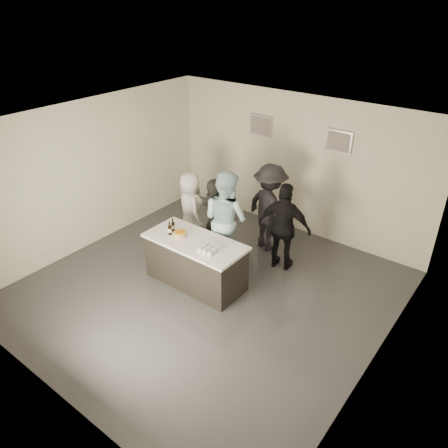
{
  "coord_description": "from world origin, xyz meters",
  "views": [
    {
      "loc": [
        4.12,
        -4.84,
        4.87
      ],
      "look_at": [
        0.0,
        0.5,
        1.15
      ],
      "focal_mm": 35.0,
      "sensor_mm": 36.0,
      "label": 1
    }
  ],
  "objects_px": {
    "beer_bottle_b": "(170,228)",
    "person_main_black": "(216,220)",
    "person_guest_right": "(284,227)",
    "bar_counter": "(196,262)",
    "person_main_blue": "(226,219)",
    "person_guest_back": "(270,208)",
    "cake": "(180,234)",
    "beer_bottle_a": "(173,225)",
    "person_guest_left": "(190,208)"
  },
  "relations": [
    {
      "from": "person_main_blue",
      "to": "person_guest_back",
      "type": "xyz_separation_m",
      "value": [
        0.34,
        1.01,
        -0.06
      ]
    },
    {
      "from": "person_main_blue",
      "to": "person_guest_back",
      "type": "height_order",
      "value": "person_main_blue"
    },
    {
      "from": "bar_counter",
      "to": "person_guest_right",
      "type": "xyz_separation_m",
      "value": [
        0.99,
        1.41,
        0.43
      ]
    },
    {
      "from": "cake",
      "to": "beer_bottle_a",
      "type": "height_order",
      "value": "beer_bottle_a"
    },
    {
      "from": "bar_counter",
      "to": "person_main_black",
      "type": "distance_m",
      "value": 1.02
    },
    {
      "from": "person_main_black",
      "to": "person_guest_right",
      "type": "xyz_separation_m",
      "value": [
        1.23,
        0.51,
        0.02
      ]
    },
    {
      "from": "person_main_blue",
      "to": "person_guest_left",
      "type": "xyz_separation_m",
      "value": [
        -1.11,
        0.23,
        -0.2
      ]
    },
    {
      "from": "person_guest_right",
      "to": "person_main_black",
      "type": "bearing_deg",
      "value": 11.94
    },
    {
      "from": "person_guest_right",
      "to": "person_guest_back",
      "type": "bearing_deg",
      "value": -46.89
    },
    {
      "from": "person_main_black",
      "to": "cake",
      "type": "bearing_deg",
      "value": 91.47
    },
    {
      "from": "cake",
      "to": "person_guest_left",
      "type": "xyz_separation_m",
      "value": [
        -0.75,
        1.12,
        -0.16
      ]
    },
    {
      "from": "cake",
      "to": "person_main_black",
      "type": "distance_m",
      "value": 0.94
    },
    {
      "from": "bar_counter",
      "to": "person_main_blue",
      "type": "bearing_deg",
      "value": 87.54
    },
    {
      "from": "cake",
      "to": "beer_bottle_b",
      "type": "relative_size",
      "value": 0.87
    },
    {
      "from": "person_guest_right",
      "to": "bar_counter",
      "type": "bearing_deg",
      "value": 44.44
    },
    {
      "from": "beer_bottle_b",
      "to": "person_guest_left",
      "type": "relative_size",
      "value": 0.17
    },
    {
      "from": "beer_bottle_b",
      "to": "person_guest_right",
      "type": "height_order",
      "value": "person_guest_right"
    },
    {
      "from": "person_main_blue",
      "to": "person_guest_left",
      "type": "bearing_deg",
      "value": -5.04
    },
    {
      "from": "bar_counter",
      "to": "beer_bottle_b",
      "type": "bearing_deg",
      "value": -167.77
    },
    {
      "from": "bar_counter",
      "to": "person_guest_right",
      "type": "distance_m",
      "value": 1.77
    },
    {
      "from": "person_main_black",
      "to": "person_guest_right",
      "type": "distance_m",
      "value": 1.33
    },
    {
      "from": "beer_bottle_b",
      "to": "person_guest_right",
      "type": "xyz_separation_m",
      "value": [
        1.49,
        1.52,
        -0.15
      ]
    },
    {
      "from": "person_main_blue",
      "to": "person_guest_right",
      "type": "relative_size",
      "value": 1.11
    },
    {
      "from": "beer_bottle_b",
      "to": "person_guest_back",
      "type": "bearing_deg",
      "value": 65.99
    },
    {
      "from": "person_main_blue",
      "to": "person_guest_back",
      "type": "bearing_deg",
      "value": -101.84
    },
    {
      "from": "beer_bottle_b",
      "to": "cake",
      "type": "bearing_deg",
      "value": 21.26
    },
    {
      "from": "beer_bottle_b",
      "to": "person_main_blue",
      "type": "bearing_deg",
      "value": 60.76
    },
    {
      "from": "bar_counter",
      "to": "person_main_blue",
      "type": "distance_m",
      "value": 1.0
    },
    {
      "from": "beer_bottle_b",
      "to": "person_main_blue",
      "type": "xyz_separation_m",
      "value": [
        0.54,
        0.96,
        -0.05
      ]
    },
    {
      "from": "person_guest_right",
      "to": "person_guest_back",
      "type": "distance_m",
      "value": 0.76
    },
    {
      "from": "bar_counter",
      "to": "person_guest_right",
      "type": "height_order",
      "value": "person_guest_right"
    },
    {
      "from": "person_main_blue",
      "to": "person_guest_right",
      "type": "distance_m",
      "value": 1.11
    },
    {
      "from": "beer_bottle_b",
      "to": "person_guest_back",
      "type": "relative_size",
      "value": 0.14
    },
    {
      "from": "person_main_black",
      "to": "person_guest_left",
      "type": "distance_m",
      "value": 0.85
    },
    {
      "from": "bar_counter",
      "to": "cake",
      "type": "bearing_deg",
      "value": -173.36
    },
    {
      "from": "cake",
      "to": "person_guest_right",
      "type": "bearing_deg",
      "value": 47.94
    },
    {
      "from": "bar_counter",
      "to": "beer_bottle_b",
      "type": "relative_size",
      "value": 7.15
    },
    {
      "from": "bar_counter",
      "to": "person_main_black",
      "type": "relative_size",
      "value": 1.08
    },
    {
      "from": "bar_counter",
      "to": "person_guest_back",
      "type": "bearing_deg",
      "value": 78.59
    },
    {
      "from": "beer_bottle_a",
      "to": "person_guest_left",
      "type": "bearing_deg",
      "value": 116.39
    },
    {
      "from": "beer_bottle_a",
      "to": "person_main_black",
      "type": "height_order",
      "value": "person_main_black"
    },
    {
      "from": "cake",
      "to": "beer_bottle_b",
      "type": "bearing_deg",
      "value": -158.74
    },
    {
      "from": "beer_bottle_b",
      "to": "person_main_black",
      "type": "height_order",
      "value": "person_main_black"
    },
    {
      "from": "beer_bottle_b",
      "to": "person_main_blue",
      "type": "height_order",
      "value": "person_main_blue"
    },
    {
      "from": "beer_bottle_a",
      "to": "person_guest_left",
      "type": "xyz_separation_m",
      "value": [
        -0.53,
        1.06,
        -0.25
      ]
    },
    {
      "from": "person_main_blue",
      "to": "beer_bottle_a",
      "type": "bearing_deg",
      "value": 61.86
    },
    {
      "from": "beer_bottle_b",
      "to": "person_main_black",
      "type": "xyz_separation_m",
      "value": [
        0.26,
        1.01,
        -0.17
      ]
    },
    {
      "from": "cake",
      "to": "person_main_black",
      "type": "bearing_deg",
      "value": 85.6
    },
    {
      "from": "person_main_black",
      "to": "person_guest_back",
      "type": "xyz_separation_m",
      "value": [
        0.62,
        0.96,
        0.06
      ]
    },
    {
      "from": "person_main_blue",
      "to": "person_guest_back",
      "type": "relative_size",
      "value": 1.06
    }
  ]
}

